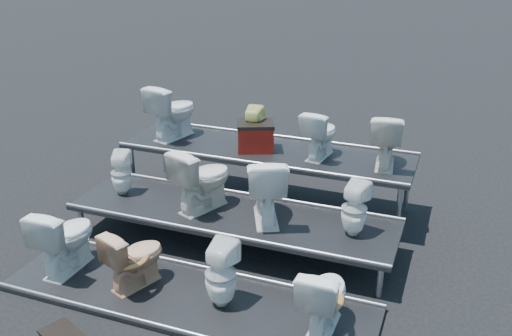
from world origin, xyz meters
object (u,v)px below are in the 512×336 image
(toilet_1, at_px, (135,257))
(toilet_6, at_px, (265,188))
(toilet_9, at_px, (253,128))
(red_crate, at_px, (256,138))
(toilet_2, at_px, (221,274))
(toilet_8, at_px, (173,111))
(toilet_3, at_px, (324,297))
(toilet_4, at_px, (121,173))
(toilet_5, at_px, (202,178))
(toilet_11, at_px, (386,139))
(toilet_10, at_px, (320,133))
(toilet_7, at_px, (354,209))
(toilet_0, at_px, (65,238))

(toilet_1, height_order, toilet_6, toilet_6)
(toilet_9, relative_size, red_crate, 1.23)
(toilet_2, relative_size, toilet_8, 0.91)
(toilet_9, bearing_deg, toilet_3, 120.48)
(toilet_3, distance_m, toilet_4, 3.43)
(toilet_1, distance_m, toilet_4, 1.67)
(toilet_5, bearing_deg, toilet_3, 168.21)
(toilet_11, bearing_deg, toilet_10, -6.35)
(toilet_4, distance_m, toilet_9, 1.96)
(toilet_8, bearing_deg, toilet_5, 144.83)
(toilet_7, bearing_deg, toilet_3, 103.32)
(toilet_8, xyz_separation_m, toilet_9, (1.30, 0.00, -0.11))
(toilet_5, xyz_separation_m, toilet_7, (1.96, 0.00, -0.08))
(toilet_3, relative_size, toilet_11, 1.02)
(toilet_4, distance_m, toilet_8, 1.40)
(toilet_11, bearing_deg, toilet_7, 78.08)
(toilet_11, bearing_deg, toilet_4, 15.17)
(toilet_0, relative_size, toilet_5, 1.00)
(toilet_8, bearing_deg, red_crate, -168.24)
(toilet_1, xyz_separation_m, toilet_4, (-0.98, 1.30, 0.35))
(toilet_0, distance_m, toilet_5, 1.79)
(toilet_1, height_order, toilet_3, toilet_3)
(toilet_3, bearing_deg, toilet_7, -88.92)
(toilet_2, height_order, toilet_9, toilet_9)
(toilet_4, height_order, toilet_5, toilet_5)
(toilet_3, relative_size, toilet_6, 0.88)
(toilet_7, height_order, toilet_9, toilet_9)
(toilet_2, height_order, toilet_4, toilet_4)
(toilet_0, xyz_separation_m, toilet_4, (-0.05, 1.30, 0.29))
(toilet_3, bearing_deg, toilet_6, -48.38)
(toilet_1, relative_size, toilet_11, 0.97)
(toilet_10, distance_m, toilet_11, 0.90)
(toilet_8, xyz_separation_m, red_crate, (1.36, -0.06, -0.23))
(toilet_10, bearing_deg, toilet_8, 7.88)
(toilet_5, bearing_deg, toilet_2, 144.43)
(toilet_3, height_order, toilet_7, toilet_7)
(toilet_5, relative_size, toilet_7, 1.24)
(toilet_2, bearing_deg, toilet_11, -110.84)
(toilet_5, bearing_deg, toilet_10, -110.24)
(toilet_0, distance_m, toilet_9, 3.01)
(toilet_2, xyz_separation_m, toilet_5, (-0.83, 1.30, 0.44))
(toilet_7, relative_size, toilet_9, 1.09)
(toilet_1, xyz_separation_m, toilet_6, (1.08, 1.30, 0.47))
(toilet_8, relative_size, toilet_9, 1.34)
(toilet_10, bearing_deg, toilet_6, 83.74)
(toilet_11, bearing_deg, toilet_5, 25.63)
(toilet_8, height_order, toilet_9, toilet_8)
(toilet_3, distance_m, toilet_10, 2.81)
(toilet_2, distance_m, toilet_3, 1.12)
(toilet_4, xyz_separation_m, toilet_11, (3.30, 1.30, 0.47))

